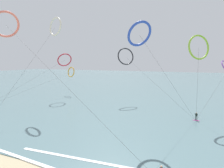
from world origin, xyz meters
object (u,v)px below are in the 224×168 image
surfer_magenta (196,117)px  kite_charcoal (126,56)px  kite_lime (199,47)px  kite_ivory (55,27)px  kite_amber (71,72)px  kite_coral (6,24)px  kite_crimson (64,60)px  kite_cobalt (140,34)px

surfer_magenta → kite_charcoal: (-19.66, 13.26, 12.63)m
kite_lime → kite_ivory: 32.80m
kite_lime → kite_ivory: (-32.00, -4.69, 5.47)m
kite_amber → kite_coral: 38.28m
kite_crimson → kite_lime: size_ratio=2.03×
kite_charcoal → kite_lime: bearing=-74.8°
kite_cobalt → kite_charcoal: bearing=-116.1°
surfer_magenta → kite_charcoal: bearing=-59.0°
kite_crimson → kite_charcoal: (19.11, 4.22, 1.03)m
surfer_magenta → kite_coral: (-29.41, -18.56, 17.17)m
kite_cobalt → kite_coral: size_ratio=0.69×
kite_ivory → surfer_magenta: bearing=22.4°
surfer_magenta → kite_amber: bearing=-46.5°
surfer_magenta → kite_amber: kite_amber is taller
kite_amber → kite_ivory: size_ratio=1.78×
kite_charcoal → kite_ivory: bearing=-171.9°
kite_crimson → surfer_magenta: bearing=112.1°
kite_lime → kite_cobalt: size_ratio=0.94×
kite_lime → kite_ivory: size_ratio=0.77×
kite_amber → kite_charcoal: size_ratio=1.83×
kite_amber → kite_cobalt: bearing=-20.6°
surfer_magenta → kite_crimson: 41.46m
surfer_magenta → kite_ivory: bearing=-19.7°
kite_amber → kite_charcoal: (21.90, -3.10, 5.37)m
kite_ivory → kite_amber: bearing=133.0°
kite_crimson → kite_ivory: bearing=64.0°
kite_amber → kite_ivory: 24.72m
kite_lime → kite_cobalt: bearing=-170.4°
kite_cobalt → kite_charcoal: 25.12m
surfer_magenta → kite_lime: 14.18m
surfer_magenta → kite_cobalt: size_ratio=0.09×
kite_amber → kite_charcoal: kite_charcoal is taller
surfer_magenta → kite_ivory: (-32.20, -2.95, 19.54)m
kite_lime → kite_coral: 35.70m
kite_crimson → kite_coral: (9.36, -27.60, 5.57)m
kite_amber → kite_lime: 44.40m
kite_crimson → kite_lime: (38.57, -7.31, 2.47)m
kite_amber → kite_cobalt: (31.94, -25.91, 8.50)m
surfer_magenta → kite_crimson: size_ratio=0.05×
kite_amber → kite_ivory: kite_ivory is taller
kite_amber → surfer_magenta: bearing=-3.0°
kite_cobalt → kite_charcoal: (-10.03, 22.82, -3.13)m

